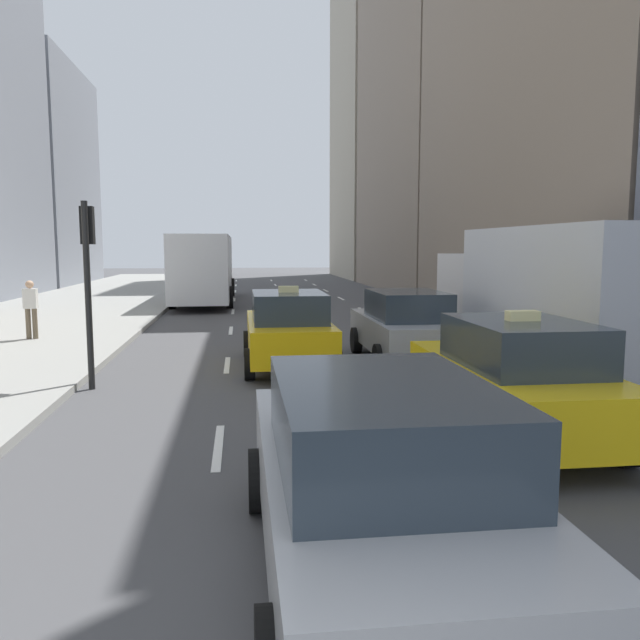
% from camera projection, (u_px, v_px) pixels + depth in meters
% --- Properties ---
extents(sidewalk_left, '(8.00, 66.00, 0.15)m').
position_uv_depth(sidewalk_left, '(72.00, 310.00, 26.45)').
color(sidewalk_left, gray).
rests_on(sidewalk_left, ground).
extents(lane_markings, '(5.72, 56.00, 0.01)m').
position_uv_depth(lane_markings, '(306.00, 319.00, 23.73)').
color(lane_markings, white).
rests_on(lane_markings, ground).
extents(building_row_right, '(6.00, 59.74, 33.67)m').
position_uv_depth(building_row_right, '(451.00, 64.00, 34.87)').
color(building_row_right, slate).
rests_on(building_row_right, ground).
extents(taxi_lead, '(2.02, 4.40, 1.87)m').
position_uv_depth(taxi_lead, '(288.00, 329.00, 14.20)').
color(taxi_lead, yellow).
rests_on(taxi_lead, ground).
extents(taxi_second, '(2.02, 4.40, 1.87)m').
position_uv_depth(taxi_second, '(514.00, 378.00, 8.90)').
color(taxi_second, yellow).
rests_on(taxi_second, ground).
extents(sedan_black_near, '(2.02, 4.66, 1.73)m').
position_uv_depth(sedan_black_near, '(376.00, 479.00, 5.03)').
color(sedan_black_near, '#9EA0A5').
rests_on(sedan_black_near, ground).
extents(sedan_silver_behind, '(2.02, 4.46, 1.71)m').
position_uv_depth(sedan_silver_behind, '(405.00, 326.00, 14.81)').
color(sedan_silver_behind, '#9EA0A5').
rests_on(sedan_silver_behind, ground).
extents(city_bus, '(2.80, 11.61, 3.25)m').
position_uv_depth(city_bus, '(204.00, 266.00, 30.62)').
color(city_bus, silver).
rests_on(city_bus, ground).
extents(box_truck, '(2.58, 8.40, 3.15)m').
position_uv_depth(box_truck, '(546.00, 294.00, 13.68)').
color(box_truck, silver).
rests_on(box_truck, ground).
extents(pedestrian_far_walking, '(0.36, 0.22, 1.65)m').
position_uv_depth(pedestrian_far_walking, '(31.00, 306.00, 17.53)').
color(pedestrian_far_walking, brown).
rests_on(pedestrian_far_walking, sidewalk_left).
extents(traffic_light_pole, '(0.24, 0.42, 3.60)m').
position_uv_depth(traffic_light_pole, '(88.00, 264.00, 11.89)').
color(traffic_light_pole, black).
rests_on(traffic_light_pole, ground).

